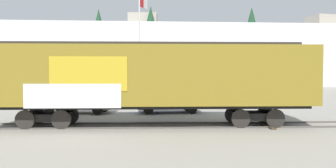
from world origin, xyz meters
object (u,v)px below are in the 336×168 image
freight_car (152,77)px  parked_car_white (77,101)px  parked_car_blue (167,100)px  flagpole (141,32)px

freight_car → parked_car_white: bearing=133.0°
parked_car_white → parked_car_blue: 6.05m
parked_car_white → parked_car_blue: bearing=-1.4°
parked_car_blue → flagpole: bearing=112.5°
freight_car → flagpole: bearing=94.6°
parked_car_white → flagpole: bearing=45.9°
flagpole → parked_car_white: size_ratio=1.89×
parked_car_blue → parked_car_white: bearing=178.6°
freight_car → parked_car_white: size_ratio=3.26×
freight_car → parked_car_white: 7.47m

